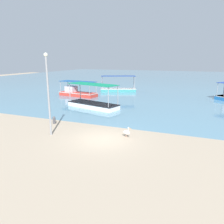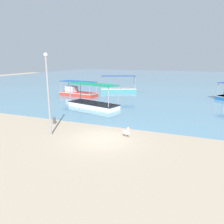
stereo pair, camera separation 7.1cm
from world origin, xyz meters
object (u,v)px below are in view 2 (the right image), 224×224
at_px(fishing_boat_far_right, 119,89).
at_px(mooring_bollard, 54,120).
at_px(fishing_boat_near_right, 93,103).
at_px(pelican, 126,132).
at_px(fishing_boat_near_left, 77,92).
at_px(lamp_post, 48,91).

bearing_deg(fishing_boat_far_right, mooring_bollard, -86.10).
distance_m(fishing_boat_near_right, mooring_bollard, 7.09).
bearing_deg(pelican, fishing_boat_near_left, 131.43).
distance_m(fishing_boat_near_left, fishing_boat_far_right, 7.88).
bearing_deg(lamp_post, fishing_boat_far_right, 97.41).
distance_m(fishing_boat_near_left, mooring_bollard, 14.82).
distance_m(fishing_boat_near_right, pelican, 10.45).
xyz_separation_m(fishing_boat_near_left, fishing_boat_far_right, (4.40, 6.54, -0.06)).
bearing_deg(fishing_boat_near_left, lamp_post, -65.57).
bearing_deg(fishing_boat_near_left, pelican, -48.57).
distance_m(fishing_boat_near_right, lamp_post, 10.12).
bearing_deg(lamp_post, fishing_boat_near_left, 114.43).
distance_m(fishing_boat_far_right, fishing_boat_near_right, 13.23).
bearing_deg(fishing_boat_far_right, fishing_boat_near_right, -82.63).
xyz_separation_m(fishing_boat_far_right, lamp_post, (2.96, -22.73, 2.88)).
xyz_separation_m(fishing_boat_near_left, mooring_bollard, (5.77, -13.65, -0.21)).
bearing_deg(pelican, mooring_bollard, 172.77).
xyz_separation_m(fishing_boat_near_left, lamp_post, (7.35, -16.19, 2.82)).
distance_m(lamp_post, mooring_bollard, 4.25).
height_order(fishing_boat_far_right, fishing_boat_near_right, fishing_boat_near_right).
relative_size(pelican, lamp_post, 0.13).
bearing_deg(mooring_bollard, fishing_boat_near_left, 112.92).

